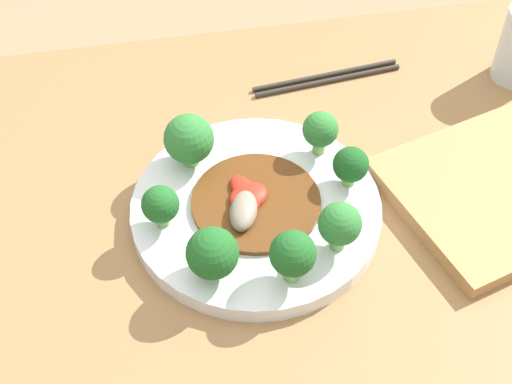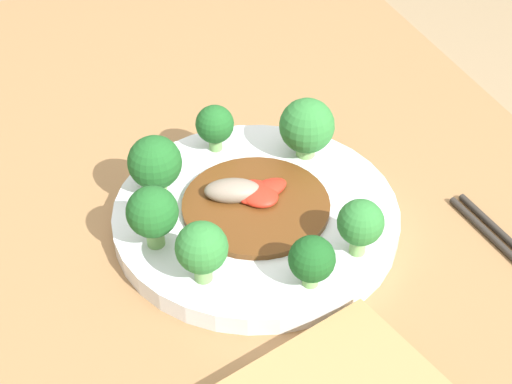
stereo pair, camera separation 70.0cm
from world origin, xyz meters
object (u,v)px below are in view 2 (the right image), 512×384
(broccoli_west, at_px, (309,260))
(broccoli_southwest, at_px, (360,224))
(stirfry_center, at_px, (253,200))
(broccoli_north, at_px, (152,213))
(broccoli_southeast, at_px, (307,126))
(broccoli_east, at_px, (215,125))
(plate, at_px, (256,215))
(broccoli_northwest, at_px, (202,249))
(broccoli_northeast, at_px, (155,163))

(broccoli_west, xyz_separation_m, broccoli_southwest, (0.02, -0.06, 0.01))
(stirfry_center, bearing_deg, broccoli_north, 101.79)
(broccoli_southeast, height_order, broccoli_west, broccoli_southeast)
(broccoli_east, distance_m, stirfry_center, 0.10)
(plate, xyz_separation_m, stirfry_center, (0.00, 0.00, 0.02))
(broccoli_east, bearing_deg, broccoli_northwest, 159.62)
(broccoli_east, bearing_deg, plate, -175.18)
(plate, xyz_separation_m, broccoli_northeast, (0.06, 0.09, 0.04))
(broccoli_southwest, bearing_deg, broccoli_southeast, -4.56)
(broccoli_northwest, relative_size, broccoli_southwest, 1.06)
(broccoli_southwest, relative_size, stirfry_center, 0.40)
(plate, bearing_deg, broccoli_northeast, 54.28)
(plate, bearing_deg, broccoli_northwest, 134.27)
(broccoli_north, distance_m, broccoli_west, 0.15)
(broccoli_east, relative_size, broccoli_west, 1.04)
(broccoli_southwest, xyz_separation_m, stirfry_center, (0.09, 0.07, -0.03))
(plate, height_order, broccoli_north, broccoli_north)
(broccoli_southeast, relative_size, broccoli_northeast, 1.10)
(broccoli_southeast, bearing_deg, stirfry_center, 126.09)
(broccoli_southeast, xyz_separation_m, broccoli_west, (-0.18, 0.07, -0.01))
(broccoli_west, distance_m, stirfry_center, 0.12)
(broccoli_north, xyz_separation_m, broccoli_west, (-0.09, -0.11, -0.01))
(broccoli_west, bearing_deg, broccoli_northwest, 66.16)
(broccoli_southeast, xyz_separation_m, broccoli_northwest, (-0.14, 0.16, 0.00))
(plate, xyz_separation_m, broccoli_east, (0.11, 0.01, 0.04))
(broccoli_southeast, bearing_deg, broccoli_east, 64.37)
(broccoli_southeast, relative_size, broccoli_southwest, 1.15)
(broccoli_southeast, bearing_deg, plate, 128.66)
(broccoli_northeast, bearing_deg, stirfry_center, -124.07)
(broccoli_east, xyz_separation_m, broccoli_west, (-0.22, -0.02, -0.00))
(broccoli_northeast, distance_m, broccoli_southwest, 0.21)
(plate, xyz_separation_m, broccoli_north, (-0.02, 0.11, 0.05))
(broccoli_east, xyz_separation_m, broccoli_southeast, (-0.04, -0.09, 0.01))
(plate, relative_size, broccoli_west, 5.54)
(broccoli_north, bearing_deg, broccoli_east, -38.06)
(broccoli_southeast, height_order, broccoli_northwest, broccoli_southeast)
(plate, bearing_deg, broccoli_west, -175.42)
(broccoli_north, height_order, broccoli_southwest, broccoli_north)
(broccoli_west, xyz_separation_m, broccoli_northwest, (0.04, 0.08, 0.01))
(broccoli_southeast, height_order, broccoli_northeast, broccoli_southeast)
(broccoli_north, xyz_separation_m, broccoli_southeast, (0.08, -0.19, -0.00))
(broccoli_east, distance_m, broccoli_southwest, 0.21)
(broccoli_northwest, bearing_deg, plate, -45.73)
(broccoli_east, bearing_deg, broccoli_northeast, 120.59)
(broccoli_northeast, xyz_separation_m, broccoli_southwest, (-0.15, -0.15, 0.00))
(broccoli_northeast, height_order, stirfry_center, broccoli_northeast)
(broccoli_southeast, xyz_separation_m, broccoli_northeast, (-0.00, 0.16, -0.00))
(plate, bearing_deg, broccoli_east, 4.82)
(broccoli_east, height_order, broccoli_southeast, broccoli_southeast)
(plate, distance_m, broccoli_west, 0.12)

